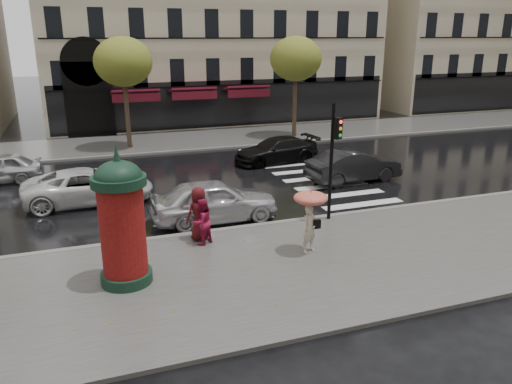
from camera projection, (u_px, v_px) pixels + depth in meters
name	position (u px, v px, depth m)	size (l,w,h in m)	color
ground	(260.00, 266.00, 15.15)	(160.00, 160.00, 0.00)	black
near_sidewalk	(266.00, 271.00, 14.68)	(90.00, 7.00, 0.12)	#474744
far_sidewalk	(160.00, 142.00, 32.21)	(90.00, 6.00, 0.12)	#474744
near_kerb	(231.00, 229.00, 17.82)	(90.00, 0.25, 0.14)	slate
far_kerb	(168.00, 152.00, 29.51)	(90.00, 0.25, 0.14)	slate
zebra_crossing	(306.00, 171.00, 25.68)	(3.60, 11.75, 0.01)	silver
tree_far_left	(123.00, 62.00, 29.13)	(3.40, 3.40, 6.64)	#38281C
tree_far_right	(296.00, 59.00, 32.62)	(3.40, 3.40, 6.64)	#38281C
woman_umbrella	(310.00, 211.00, 15.49)	(1.06, 1.06, 2.04)	beige
woman_red	(202.00, 222.00, 16.23)	(0.75, 0.59, 1.55)	#A5143E
man_burgundy	(199.00, 214.00, 16.59)	(0.89, 0.58, 1.82)	#4D0F14
morris_column	(122.00, 219.00, 13.39)	(1.46, 1.46, 3.92)	#122F20
traffic_light	(334.00, 151.00, 17.86)	(0.32, 0.43, 4.31)	black
car_silver	(214.00, 200.00, 18.59)	(1.91, 4.74, 1.62)	silver
car_darkgrey	(354.00, 166.00, 23.69)	(1.61, 4.62, 1.52)	black
car_white	(89.00, 186.00, 20.64)	(2.40, 5.20, 1.44)	silver
car_black	(276.00, 150.00, 27.21)	(1.92, 4.72, 1.37)	black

